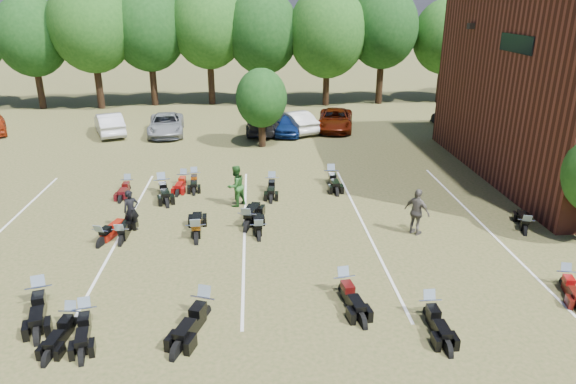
{
  "coord_description": "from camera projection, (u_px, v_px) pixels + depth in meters",
  "views": [
    {
      "loc": [
        -2.52,
        -16.37,
        9.0
      ],
      "look_at": [
        -1.13,
        4.0,
        1.2
      ],
      "focal_mm": 32.0,
      "sensor_mm": 36.0,
      "label": 1
    }
  ],
  "objects": [
    {
      "name": "parking_lines",
      "position": [
        245.0,
        229.0,
        21.23
      ],
      "size": [
        20.1,
        14.0,
        0.01
      ],
      "color": "silver",
      "rests_on": "ground"
    },
    {
      "name": "motorcycle_3",
      "position": [
        204.0,
        317.0,
        15.39
      ],
      "size": [
        1.56,
        2.61,
        1.39
      ],
      "primitive_type": null,
      "rotation": [
        0.0,
        0.0,
        -0.33
      ],
      "color": "black",
      "rests_on": "ground"
    },
    {
      "name": "car_2",
      "position": [
        166.0,
        124.0,
        35.54
      ],
      "size": [
        2.86,
        5.28,
        1.41
      ],
      "primitive_type": "imported",
      "rotation": [
        0.0,
        0.0,
        0.11
      ],
      "color": "gray",
      "rests_on": "ground"
    },
    {
      "name": "motorcycle_9",
      "position": [
        122.0,
        243.0,
        19.98
      ],
      "size": [
        0.72,
        2.18,
        1.21
      ],
      "primitive_type": null,
      "rotation": [
        0.0,
        0.0,
        3.13
      ],
      "color": "black",
      "rests_on": "ground"
    },
    {
      "name": "person_green",
      "position": [
        236.0,
        186.0,
        23.25
      ],
      "size": [
        1.18,
        1.17,
        1.92
      ],
      "primitive_type": "imported",
      "rotation": [
        0.0,
        0.0,
        3.89
      ],
      "color": "#265A21",
      "rests_on": "ground"
    },
    {
      "name": "car_5",
      "position": [
        294.0,
        121.0,
        36.22
      ],
      "size": [
        3.28,
        4.81,
        1.5
      ],
      "primitive_type": "imported",
      "rotation": [
        0.0,
        0.0,
        3.56
      ],
      "color": "#B5B7B1",
      "rests_on": "ground"
    },
    {
      "name": "motorcycle_17",
      "position": [
        195.0,
        183.0,
        26.38
      ],
      "size": [
        0.85,
        2.18,
        1.19
      ],
      "primitive_type": null,
      "rotation": [
        0.0,
        0.0,
        0.08
      ],
      "color": "black",
      "rests_on": "ground"
    },
    {
      "name": "motorcycle_10",
      "position": [
        247.0,
        229.0,
        21.18
      ],
      "size": [
        1.38,
        2.64,
        1.41
      ],
      "primitive_type": null,
      "rotation": [
        0.0,
        0.0,
        2.9
      ],
      "color": "black",
      "rests_on": "ground"
    },
    {
      "name": "motorcycle_19",
      "position": [
        331.0,
        183.0,
        26.51
      ],
      "size": [
        0.79,
        2.4,
        1.34
      ],
      "primitive_type": null,
      "rotation": [
        0.0,
        0.0,
        0.01
      ],
      "color": "black",
      "rests_on": "ground"
    },
    {
      "name": "car_7",
      "position": [
        455.0,
        118.0,
        37.63
      ],
      "size": [
        2.8,
        4.8,
        1.31
      ],
      "primitive_type": "imported",
      "rotation": [
        0.0,
        0.0,
        3.37
      ],
      "color": "#39383E",
      "rests_on": "ground"
    },
    {
      "name": "motorcycle_16",
      "position": [
        163.0,
        193.0,
        25.14
      ],
      "size": [
        1.42,
        2.61,
        1.39
      ],
      "primitive_type": null,
      "rotation": [
        0.0,
        0.0,
        0.26
      ],
      "color": "black",
      "rests_on": "ground"
    },
    {
      "name": "motorcycle_1",
      "position": [
        42.0,
        306.0,
        15.94
      ],
      "size": [
        1.48,
        2.61,
        1.39
      ],
      "primitive_type": null,
      "rotation": [
        0.0,
        0.0,
        0.29
      ],
      "color": "black",
      "rests_on": "ground"
    },
    {
      "name": "motorcycle_11",
      "position": [
        259.0,
        239.0,
        20.37
      ],
      "size": [
        0.8,
        2.23,
        1.23
      ],
      "primitive_type": null,
      "rotation": [
        0.0,
        0.0,
        3.19
      ],
      "color": "black",
      "rests_on": "ground"
    },
    {
      "name": "person_black",
      "position": [
        131.0,
        211.0,
        20.84
      ],
      "size": [
        0.75,
        0.66,
        1.72
      ],
      "primitive_type": "imported",
      "rotation": [
        0.0,
        0.0,
        0.49
      ],
      "color": "black",
      "rests_on": "ground"
    },
    {
      "name": "car_4",
      "position": [
        290.0,
        124.0,
        35.65
      ],
      "size": [
        2.62,
        4.45,
        1.42
      ],
      "primitive_type": "imported",
      "rotation": [
        0.0,
        0.0,
        -0.24
      ],
      "color": "navy",
      "rests_on": "ground"
    },
    {
      "name": "motorcycle_6",
      "position": [
        563.0,
        286.0,
        17.02
      ],
      "size": [
        1.12,
        2.12,
        1.13
      ],
      "primitive_type": null,
      "rotation": [
        0.0,
        0.0,
        -0.24
      ],
      "color": "#420C09",
      "rests_on": "ground"
    },
    {
      "name": "motorcycle_15",
      "position": [
        184.0,
        185.0,
        26.18
      ],
      "size": [
        0.83,
        2.12,
        1.15
      ],
      "primitive_type": null,
      "rotation": [
        0.0,
        0.0,
        -0.09
      ],
      "color": "maroon",
      "rests_on": "ground"
    },
    {
      "name": "car_1",
      "position": [
        109.0,
        124.0,
        35.49
      ],
      "size": [
        3.18,
        4.9,
        1.52
      ],
      "primitive_type": "imported",
      "rotation": [
        0.0,
        0.0,
        3.51
      ],
      "color": "#B5B5B9",
      "rests_on": "ground"
    },
    {
      "name": "motorcycle_18",
      "position": [
        272.0,
        189.0,
        25.57
      ],
      "size": [
        0.87,
        2.29,
        1.25
      ],
      "primitive_type": null,
      "rotation": [
        0.0,
        0.0,
        -0.07
      ],
      "color": "black",
      "rests_on": "ground"
    },
    {
      "name": "motorcycle_8",
      "position": [
        197.0,
        241.0,
        20.15
      ],
      "size": [
        0.95,
        2.56,
        1.4
      ],
      "primitive_type": null,
      "rotation": [
        0.0,
        0.0,
        3.2
      ],
      "color": "black",
      "rests_on": "ground"
    },
    {
      "name": "motorcycle_2",
      "position": [
        87.0,
        325.0,
        14.99
      ],
      "size": [
        1.13,
        2.28,
        1.22
      ],
      "primitive_type": null,
      "rotation": [
        0.0,
        0.0,
        0.2
      ],
      "color": "black",
      "rests_on": "ground"
    },
    {
      "name": "person_grey",
      "position": [
        417.0,
        212.0,
        20.44
      ],
      "size": [
        1.09,
        1.17,
        1.93
      ],
      "primitive_type": "imported",
      "rotation": [
        0.0,
        0.0,
        2.27
      ],
      "color": "#58514B",
      "rests_on": "ground"
    },
    {
      "name": "motorcycle_5",
      "position": [
        343.0,
        294.0,
        16.57
      ],
      "size": [
        1.1,
        2.42,
        1.3
      ],
      "primitive_type": null,
      "rotation": [
        0.0,
        0.0,
        0.16
      ],
      "color": "black",
      "rests_on": "ground"
    },
    {
      "name": "motorcycle_7",
      "position": [
        102.0,
        245.0,
        19.84
      ],
      "size": [
        1.34,
        2.34,
        1.24
      ],
      "primitive_type": null,
      "rotation": [
        0.0,
        0.0,
        2.84
      ],
      "color": "maroon",
      "rests_on": "ground"
    },
    {
      "name": "car_3",
      "position": [
        261.0,
        122.0,
        36.01
      ],
      "size": [
        2.15,
        5.16,
        1.49
      ],
      "primitive_type": "imported",
      "rotation": [
        0.0,
        0.0,
        3.13
      ],
      "color": "black",
      "rests_on": "ground"
    },
    {
      "name": "motorcycle_14",
      "position": [
        128.0,
        190.0,
        25.42
      ],
      "size": [
        0.7,
        2.07,
        1.15
      ],
      "primitive_type": null,
      "rotation": [
        0.0,
        0.0,
        -0.02
      ],
      "color": "#40090E",
      "rests_on": "ground"
    },
    {
      "name": "car_6",
      "position": [
        335.0,
        120.0,
        36.82
      ],
      "size": [
        3.35,
        5.57,
        1.45
      ],
      "primitive_type": "imported",
      "rotation": [
        0.0,
        0.0,
        -0.19
      ],
      "color": "#551404",
      "rests_on": "ground"
    },
    {
      "name": "motorcycle_4",
      "position": [
        428.0,
        317.0,
        15.36
      ],
      "size": [
        0.71,
        2.22,
        1.24
      ],
      "primitive_type": null,
      "rotation": [
        0.0,
        0.0,
        0.0
      ],
      "color": "black",
      "rests_on": "ground"
    },
    {
      "name": "motorcycle_13",
      "position": [
        524.0,
        233.0,
        20.84
      ],
      "size": [
        1.34,
        2.21,
        1.17
      ],
      "primitive_type": null,
      "rotation": [
        0.0,
        0.0,
        2.8
      ],
      "color": "black",
      "rests_on": "ground"
    },
    {
      "name": "tree_line",
      "position": [
        269.0,
        30.0,
        43.35
      ],
      "size": [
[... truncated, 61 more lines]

